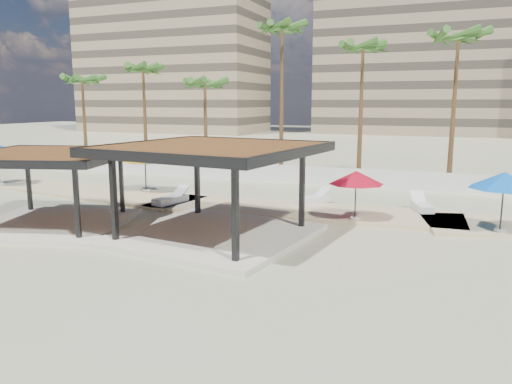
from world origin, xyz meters
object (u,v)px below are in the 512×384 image
(lounger_b, at_px, (313,199))
(umbrella_c, at_px, (356,178))
(lounger_a, at_px, (171,199))
(pavilion_west, at_px, (49,182))
(lounger_c, at_px, (421,206))
(pavilion_central, at_px, (213,183))

(lounger_b, bearing_deg, umbrella_c, -105.37)
(umbrella_c, relative_size, lounger_a, 1.38)
(pavilion_west, height_order, lounger_c, pavilion_west)
(pavilion_central, distance_m, lounger_a, 7.13)
(pavilion_central, height_order, lounger_a, pavilion_central)
(pavilion_central, xyz_separation_m, pavilion_west, (-7.67, -0.99, -0.30))
(pavilion_west, bearing_deg, lounger_a, 48.60)
(lounger_a, height_order, lounger_c, lounger_a)
(umbrella_c, bearing_deg, lounger_c, 50.91)
(umbrella_c, bearing_deg, lounger_b, 133.12)
(lounger_a, relative_size, lounger_c, 1.06)
(pavilion_central, height_order, umbrella_c, pavilion_central)
(lounger_b, xyz_separation_m, lounger_c, (5.57, 0.32, -0.00))
(pavilion_central, relative_size, lounger_a, 3.62)
(lounger_c, bearing_deg, lounger_b, 73.96)
(pavilion_central, relative_size, umbrella_c, 2.62)
(pavilion_central, xyz_separation_m, lounger_a, (-4.93, 4.77, -1.93))
(pavilion_west, distance_m, umbrella_c, 13.86)
(lounger_a, bearing_deg, pavilion_west, 167.34)
(pavilion_west, distance_m, lounger_c, 17.90)
(pavilion_central, xyz_separation_m, umbrella_c, (4.96, 4.72, -0.18))
(pavilion_west, bearing_deg, lounger_b, 25.78)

